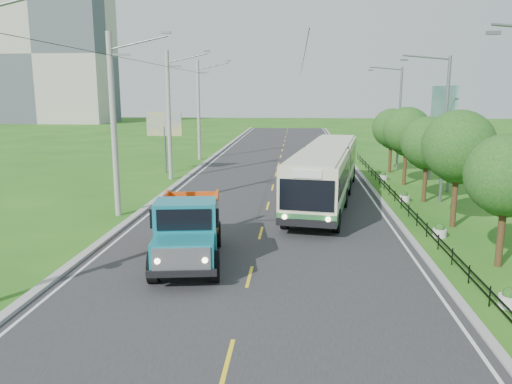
# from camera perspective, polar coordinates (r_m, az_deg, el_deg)

# --- Properties ---
(ground) EXTENTS (240.00, 240.00, 0.00)m
(ground) POSITION_cam_1_polar(r_m,az_deg,el_deg) (19.04, -0.75, -9.69)
(ground) COLOR #215E16
(ground) RESTS_ON ground
(road) EXTENTS (14.00, 120.00, 0.02)m
(road) POSITION_cam_1_polar(r_m,az_deg,el_deg) (38.34, 2.05, 1.07)
(road) COLOR #28282B
(road) RESTS_ON ground
(curb_left) EXTENTS (0.40, 120.00, 0.15)m
(curb_left) POSITION_cam_1_polar(r_m,az_deg,el_deg) (39.31, -8.49, 1.30)
(curb_left) COLOR #9E9E99
(curb_left) RESTS_ON ground
(curb_right) EXTENTS (0.30, 120.00, 0.10)m
(curb_right) POSITION_cam_1_polar(r_m,az_deg,el_deg) (38.69, 12.69, 0.95)
(curb_right) COLOR #9E9E99
(curb_right) RESTS_ON ground
(edge_line_left) EXTENTS (0.12, 120.00, 0.00)m
(edge_line_left) POSITION_cam_1_polar(r_m,az_deg,el_deg) (39.20, -7.71, 1.21)
(edge_line_left) COLOR silver
(edge_line_left) RESTS_ON road
(edge_line_right) EXTENTS (0.12, 120.00, 0.00)m
(edge_line_right) POSITION_cam_1_polar(r_m,az_deg,el_deg) (38.63, 11.96, 0.92)
(edge_line_right) COLOR silver
(edge_line_right) RESTS_ON road
(centre_dash) EXTENTS (0.12, 2.20, 0.00)m
(centre_dash) POSITION_cam_1_polar(r_m,az_deg,el_deg) (19.03, -0.75, -9.63)
(centre_dash) COLOR yellow
(centre_dash) RESTS_ON road
(railing_right) EXTENTS (0.04, 40.00, 0.60)m
(railing_right) POSITION_cam_1_polar(r_m,az_deg,el_deg) (32.97, 15.59, -0.52)
(railing_right) COLOR black
(railing_right) RESTS_ON ground
(pole_near) EXTENTS (3.51, 0.32, 10.00)m
(pole_near) POSITION_cam_1_polar(r_m,az_deg,el_deg) (28.54, -15.90, 7.41)
(pole_near) COLOR gray
(pole_near) RESTS_ON ground
(pole_mid) EXTENTS (3.51, 0.32, 10.00)m
(pole_mid) POSITION_cam_1_polar(r_m,az_deg,el_deg) (39.99, -9.88, 8.67)
(pole_mid) COLOR gray
(pole_mid) RESTS_ON ground
(pole_far) EXTENTS (3.51, 0.32, 10.00)m
(pole_far) POSITION_cam_1_polar(r_m,az_deg,el_deg) (51.69, -6.54, 9.32)
(pole_far) COLOR gray
(pole_far) RESTS_ON ground
(tree_second) EXTENTS (3.18, 3.26, 5.30)m
(tree_second) POSITION_cam_1_polar(r_m,az_deg,el_deg) (21.71, 26.70, 1.34)
(tree_second) COLOR #382314
(tree_second) RESTS_ON ground
(tree_third) EXTENTS (3.60, 3.62, 6.00)m
(tree_third) POSITION_cam_1_polar(r_m,az_deg,el_deg) (27.25, 22.14, 4.50)
(tree_third) COLOR #382314
(tree_third) RESTS_ON ground
(tree_fourth) EXTENTS (3.24, 3.31, 5.40)m
(tree_fourth) POSITION_cam_1_polar(r_m,az_deg,el_deg) (33.03, 19.02, 5.07)
(tree_fourth) COLOR #382314
(tree_fourth) RESTS_ON ground
(tree_fifth) EXTENTS (3.48, 3.52, 5.80)m
(tree_fifth) POSITION_cam_1_polar(r_m,az_deg,el_deg) (38.82, 16.89, 6.44)
(tree_fifth) COLOR #382314
(tree_fifth) RESTS_ON ground
(tree_back) EXTENTS (3.30, 3.36, 5.50)m
(tree_back) POSITION_cam_1_polar(r_m,az_deg,el_deg) (44.70, 15.27, 6.85)
(tree_back) COLOR #382314
(tree_back) RESTS_ON ground
(streetlight_mid) EXTENTS (3.02, 0.20, 9.07)m
(streetlight_mid) POSITION_cam_1_polar(r_m,az_deg,el_deg) (32.99, 20.56, 7.26)
(streetlight_mid) COLOR slate
(streetlight_mid) RESTS_ON ground
(streetlight_far) EXTENTS (3.02, 0.20, 9.07)m
(streetlight_far) POSITION_cam_1_polar(r_m,az_deg,el_deg) (46.61, 15.90, 8.52)
(streetlight_far) COLOR slate
(streetlight_far) RESTS_ON ground
(planter_front) EXTENTS (0.64, 0.64, 0.67)m
(planter_front) POSITION_cam_1_polar(r_m,az_deg,el_deg) (18.36, 26.93, -10.84)
(planter_front) COLOR silver
(planter_front) RESTS_ON ground
(planter_near) EXTENTS (0.64, 0.64, 0.67)m
(planter_near) POSITION_cam_1_polar(r_m,az_deg,el_deg) (25.54, 20.24, -4.24)
(planter_near) COLOR silver
(planter_near) RESTS_ON ground
(planter_mid) EXTENTS (0.64, 0.64, 0.67)m
(planter_mid) POSITION_cam_1_polar(r_m,az_deg,el_deg) (33.09, 16.61, -0.56)
(planter_mid) COLOR silver
(planter_mid) RESTS_ON ground
(planter_far) EXTENTS (0.64, 0.64, 0.67)m
(planter_far) POSITION_cam_1_polar(r_m,az_deg,el_deg) (40.82, 14.34, 1.74)
(planter_far) COLOR silver
(planter_far) RESTS_ON ground
(billboard_left) EXTENTS (3.00, 0.20, 5.20)m
(billboard_left) POSITION_cam_1_polar(r_m,az_deg,el_deg) (43.27, -10.43, 7.21)
(billboard_left) COLOR slate
(billboard_left) RESTS_ON ground
(billboard_right) EXTENTS (0.24, 6.00, 7.30)m
(billboard_right) POSITION_cam_1_polar(r_m,az_deg,el_deg) (39.19, 20.59, 8.44)
(billboard_right) COLOR slate
(billboard_right) RESTS_ON ground
(apartment_near) EXTENTS (28.00, 14.00, 30.00)m
(apartment_near) POSITION_cam_1_polar(r_m,az_deg,el_deg) (126.41, -22.74, 14.17)
(apartment_near) COLOR #B7B2A3
(apartment_near) RESTS_ON ground
(apartment_far) EXTENTS (24.00, 14.00, 26.00)m
(apartment_far) POSITION_cam_1_polar(r_m,az_deg,el_deg) (160.22, -26.68, 12.35)
(apartment_far) COLOR #B7B2A3
(apartment_far) RESTS_ON ground
(bus) EXTENTS (5.61, 17.95, 3.42)m
(bus) POSITION_cam_1_polar(r_m,az_deg,el_deg) (31.92, 8.03, 2.61)
(bus) COLOR #296733
(bus) RESTS_ON ground
(dump_truck) EXTENTS (3.36, 6.82, 2.75)m
(dump_truck) POSITION_cam_1_polar(r_m,az_deg,el_deg) (20.43, -7.79, -3.74)
(dump_truck) COLOR #167685
(dump_truck) RESTS_ON ground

